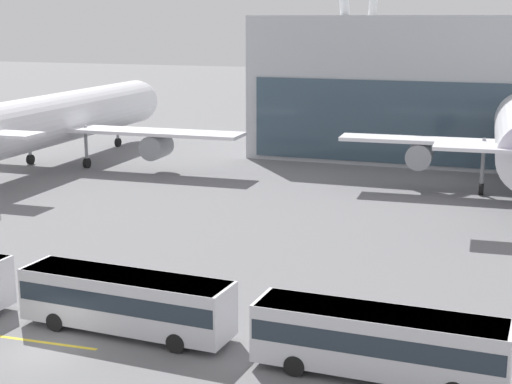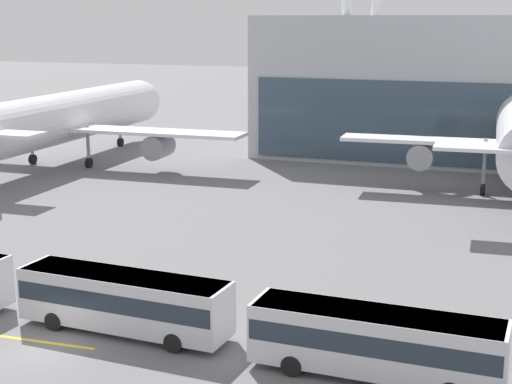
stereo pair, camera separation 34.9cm
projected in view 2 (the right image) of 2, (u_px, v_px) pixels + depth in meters
The scene contains 5 objects.
ground_plane at pixel (41, 350), 38.79m from camera, with size 440.00×440.00×0.00m, color slate.
airliner_at_gate_near at pixel (63, 118), 86.96m from camera, with size 42.93×42.35×15.66m.
shuttle_bus_2 at pixel (124, 299), 40.65m from camera, with size 11.66×3.31×3.15m.
shuttle_bus_3 at pixel (376, 339), 35.48m from camera, with size 11.61×3.03×3.15m.
lane_stripe_2 at pixel (3, 336), 40.50m from camera, with size 10.69×0.25×0.01m, color yellow.
Camera 2 is at (22.39, -30.33, 16.09)m, focal length 55.00 mm.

